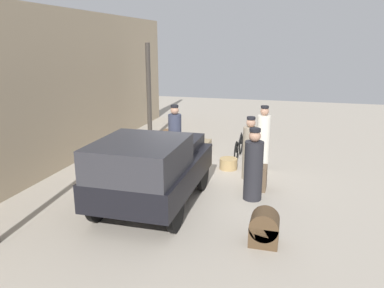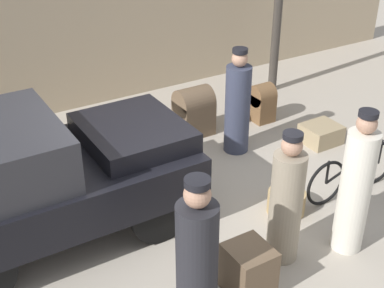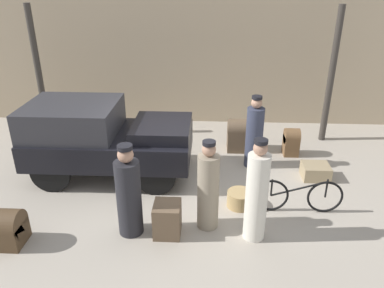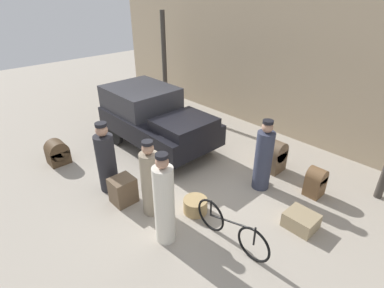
{
  "view_description": "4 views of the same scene",
  "coord_description": "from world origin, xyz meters",
  "px_view_note": "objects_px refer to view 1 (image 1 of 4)",
  "views": [
    {
      "loc": [
        -9.03,
        -2.32,
        3.56
      ],
      "look_at": [
        0.2,
        0.2,
        0.95
      ],
      "focal_mm": 35.0,
      "sensor_mm": 36.0,
      "label": 1
    },
    {
      "loc": [
        -2.97,
        -5.03,
        4.37
      ],
      "look_at": [
        0.2,
        0.2,
        0.95
      ],
      "focal_mm": 50.0,
      "sensor_mm": 36.0,
      "label": 2
    },
    {
      "loc": [
        0.57,
        -6.93,
        4.22
      ],
      "look_at": [
        0.2,
        0.2,
        0.95
      ],
      "focal_mm": 35.0,
      "sensor_mm": 36.0,
      "label": 3
    },
    {
      "loc": [
        4.79,
        -4.08,
        4.3
      ],
      "look_at": [
        0.2,
        0.2,
        0.95
      ],
      "focal_mm": 28.0,
      "sensor_mm": 36.0,
      "label": 4
    }
  ],
  "objects_px": {
    "truck": "(152,167)",
    "trunk_wicker_pale": "(264,228)",
    "porter_carrying_trunk": "(253,168)",
    "porter_standing_middle": "(263,141)",
    "trunk_umber_medium": "(256,177)",
    "bicycle": "(239,148)",
    "wicker_basket": "(228,164)",
    "trunk_barrel_dark": "(146,147)",
    "suitcase_black_upright": "(166,139)",
    "trunk_large_brown": "(202,145)",
    "porter_lifting_near_truck": "(175,135)",
    "conductor_in_dark_uniform": "(250,151)"
  },
  "relations": [
    {
      "from": "bicycle",
      "to": "wicker_basket",
      "type": "bearing_deg",
      "value": 173.02
    },
    {
      "from": "trunk_wicker_pale",
      "to": "conductor_in_dark_uniform",
      "type": "bearing_deg",
      "value": 11.47
    },
    {
      "from": "bicycle",
      "to": "trunk_barrel_dark",
      "type": "height_order",
      "value": "trunk_barrel_dark"
    },
    {
      "from": "truck",
      "to": "trunk_large_brown",
      "type": "relative_size",
      "value": 5.97
    },
    {
      "from": "truck",
      "to": "wicker_basket",
      "type": "height_order",
      "value": "truck"
    },
    {
      "from": "trunk_barrel_dark",
      "to": "trunk_large_brown",
      "type": "height_order",
      "value": "trunk_barrel_dark"
    },
    {
      "from": "bicycle",
      "to": "trunk_wicker_pale",
      "type": "bearing_deg",
      "value": -166.52
    },
    {
      "from": "trunk_barrel_dark",
      "to": "trunk_large_brown",
      "type": "bearing_deg",
      "value": -40.49
    },
    {
      "from": "porter_carrying_trunk",
      "to": "porter_standing_middle",
      "type": "relative_size",
      "value": 0.91
    },
    {
      "from": "truck",
      "to": "porter_lifting_near_truck",
      "type": "height_order",
      "value": "porter_lifting_near_truck"
    },
    {
      "from": "wicker_basket",
      "to": "porter_standing_middle",
      "type": "height_order",
      "value": "porter_standing_middle"
    },
    {
      "from": "trunk_umber_medium",
      "to": "truck",
      "type": "bearing_deg",
      "value": 128.03
    },
    {
      "from": "trunk_wicker_pale",
      "to": "truck",
      "type": "bearing_deg",
      "value": 69.02
    },
    {
      "from": "porter_carrying_trunk",
      "to": "suitcase_black_upright",
      "type": "xyz_separation_m",
      "value": [
        3.42,
        3.32,
        -0.41
      ]
    },
    {
      "from": "porter_standing_middle",
      "to": "porter_lifting_near_truck",
      "type": "bearing_deg",
      "value": 85.03
    },
    {
      "from": "porter_carrying_trunk",
      "to": "porter_standing_middle",
      "type": "height_order",
      "value": "porter_standing_middle"
    },
    {
      "from": "porter_lifting_near_truck",
      "to": "trunk_wicker_pale",
      "type": "relative_size",
      "value": 2.63
    },
    {
      "from": "truck",
      "to": "porter_carrying_trunk",
      "type": "bearing_deg",
      "value": -64.36
    },
    {
      "from": "porter_carrying_trunk",
      "to": "bicycle",
      "type": "bearing_deg",
      "value": 14.24
    },
    {
      "from": "conductor_in_dark_uniform",
      "to": "trunk_umber_medium",
      "type": "xyz_separation_m",
      "value": [
        -0.7,
        -0.27,
        -0.47
      ]
    },
    {
      "from": "bicycle",
      "to": "porter_lifting_near_truck",
      "type": "distance_m",
      "value": 2.05
    },
    {
      "from": "porter_standing_middle",
      "to": "trunk_umber_medium",
      "type": "relative_size",
      "value": 3.09
    },
    {
      "from": "conductor_in_dark_uniform",
      "to": "bicycle",
      "type": "bearing_deg",
      "value": 17.29
    },
    {
      "from": "wicker_basket",
      "to": "suitcase_black_upright",
      "type": "relative_size",
      "value": 0.73
    },
    {
      "from": "suitcase_black_upright",
      "to": "bicycle",
      "type": "bearing_deg",
      "value": -97.85
    },
    {
      "from": "trunk_barrel_dark",
      "to": "trunk_wicker_pale",
      "type": "relative_size",
      "value": 1.28
    },
    {
      "from": "truck",
      "to": "trunk_wicker_pale",
      "type": "bearing_deg",
      "value": -110.98
    },
    {
      "from": "porter_carrying_trunk",
      "to": "trunk_wicker_pale",
      "type": "xyz_separation_m",
      "value": [
        -1.98,
        -0.43,
        -0.46
      ]
    },
    {
      "from": "truck",
      "to": "porter_lifting_near_truck",
      "type": "bearing_deg",
      "value": 9.34
    },
    {
      "from": "truck",
      "to": "trunk_umber_medium",
      "type": "bearing_deg",
      "value": -51.97
    },
    {
      "from": "porter_carrying_trunk",
      "to": "trunk_wicker_pale",
      "type": "bearing_deg",
      "value": -167.71
    },
    {
      "from": "wicker_basket",
      "to": "porter_lifting_near_truck",
      "type": "relative_size",
      "value": 0.3
    },
    {
      "from": "truck",
      "to": "bicycle",
      "type": "relative_size",
      "value": 2.08
    },
    {
      "from": "trunk_umber_medium",
      "to": "porter_carrying_trunk",
      "type": "bearing_deg",
      "value": 178.14
    },
    {
      "from": "truck",
      "to": "bicycle",
      "type": "height_order",
      "value": "truck"
    },
    {
      "from": "wicker_basket",
      "to": "porter_standing_middle",
      "type": "relative_size",
      "value": 0.27
    },
    {
      "from": "conductor_in_dark_uniform",
      "to": "trunk_wicker_pale",
      "type": "relative_size",
      "value": 2.57
    },
    {
      "from": "porter_carrying_trunk",
      "to": "trunk_barrel_dark",
      "type": "relative_size",
      "value": 2.02
    },
    {
      "from": "porter_lifting_near_truck",
      "to": "trunk_wicker_pale",
      "type": "height_order",
      "value": "porter_lifting_near_truck"
    },
    {
      "from": "trunk_barrel_dark",
      "to": "trunk_wicker_pale",
      "type": "height_order",
      "value": "trunk_barrel_dark"
    },
    {
      "from": "trunk_umber_medium",
      "to": "trunk_large_brown",
      "type": "xyz_separation_m",
      "value": [
        3.1,
        2.15,
        -0.14
      ]
    },
    {
      "from": "wicker_basket",
      "to": "trunk_barrel_dark",
      "type": "bearing_deg",
      "value": 87.18
    },
    {
      "from": "porter_lifting_near_truck",
      "to": "trunk_umber_medium",
      "type": "relative_size",
      "value": 2.88
    },
    {
      "from": "porter_carrying_trunk",
      "to": "trunk_wicker_pale",
      "type": "height_order",
      "value": "porter_carrying_trunk"
    },
    {
      "from": "trunk_wicker_pale",
      "to": "suitcase_black_upright",
      "type": "bearing_deg",
      "value": 34.74
    },
    {
      "from": "truck",
      "to": "trunk_wicker_pale",
      "type": "height_order",
      "value": "truck"
    },
    {
      "from": "porter_carrying_trunk",
      "to": "trunk_umber_medium",
      "type": "distance_m",
      "value": 0.8
    },
    {
      "from": "porter_standing_middle",
      "to": "truck",
      "type": "bearing_deg",
      "value": 146.06
    },
    {
      "from": "conductor_in_dark_uniform",
      "to": "trunk_barrel_dark",
      "type": "relative_size",
      "value": 2.01
    },
    {
      "from": "truck",
      "to": "bicycle",
      "type": "bearing_deg",
      "value": -18.01
    }
  ]
}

